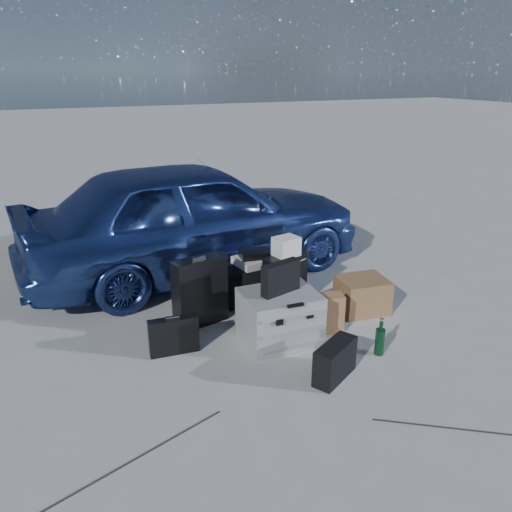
{
  "coord_description": "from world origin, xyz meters",
  "views": [
    {
      "loc": [
        -1.63,
        -2.91,
        2.22
      ],
      "look_at": [
        0.12,
        0.85,
        0.66
      ],
      "focal_mm": 35.0,
      "sensor_mm": 36.0,
      "label": 1
    }
  ],
  "objects_px": {
    "car": "(195,217)",
    "duffel_bag": "(259,281)",
    "briefcase": "(174,336)",
    "cardboard_box": "(362,295)",
    "suitcase_left": "(200,291)",
    "suitcase_right": "(285,282)",
    "green_bottle": "(380,337)",
    "pelican_case": "(280,317)"
  },
  "relations": [
    {
      "from": "car",
      "to": "cardboard_box",
      "type": "bearing_deg",
      "value": -150.35
    },
    {
      "from": "suitcase_left",
      "to": "green_bottle",
      "type": "distance_m",
      "value": 1.63
    },
    {
      "from": "car",
      "to": "suitcase_left",
      "type": "distance_m",
      "value": 1.35
    },
    {
      "from": "car",
      "to": "pelican_case",
      "type": "xyz_separation_m",
      "value": [
        0.13,
        -1.84,
        -0.43
      ]
    },
    {
      "from": "pelican_case",
      "to": "briefcase",
      "type": "relative_size",
      "value": 1.53
    },
    {
      "from": "car",
      "to": "briefcase",
      "type": "height_order",
      "value": "car"
    },
    {
      "from": "cardboard_box",
      "to": "suitcase_right",
      "type": "bearing_deg",
      "value": 151.66
    },
    {
      "from": "suitcase_left",
      "to": "duffel_bag",
      "type": "bearing_deg",
      "value": 8.02
    },
    {
      "from": "suitcase_left",
      "to": "duffel_bag",
      "type": "height_order",
      "value": "suitcase_left"
    },
    {
      "from": "briefcase",
      "to": "suitcase_right",
      "type": "relative_size",
      "value": 0.73
    },
    {
      "from": "briefcase",
      "to": "duffel_bag",
      "type": "xyz_separation_m",
      "value": [
        1.09,
        0.66,
        0.03
      ]
    },
    {
      "from": "suitcase_left",
      "to": "duffel_bag",
      "type": "distance_m",
      "value": 0.77
    },
    {
      "from": "duffel_bag",
      "to": "cardboard_box",
      "type": "relative_size",
      "value": 1.7
    },
    {
      "from": "suitcase_right",
      "to": "car",
      "type": "bearing_deg",
      "value": 89.0
    },
    {
      "from": "pelican_case",
      "to": "briefcase",
      "type": "xyz_separation_m",
      "value": [
        -0.88,
        0.19,
        -0.07
      ]
    },
    {
      "from": "pelican_case",
      "to": "cardboard_box",
      "type": "bearing_deg",
      "value": 13.08
    },
    {
      "from": "suitcase_right",
      "to": "cardboard_box",
      "type": "relative_size",
      "value": 1.26
    },
    {
      "from": "green_bottle",
      "to": "car",
      "type": "bearing_deg",
      "value": 107.99
    },
    {
      "from": "suitcase_right",
      "to": "cardboard_box",
      "type": "height_order",
      "value": "suitcase_right"
    },
    {
      "from": "briefcase",
      "to": "green_bottle",
      "type": "distance_m",
      "value": 1.7
    },
    {
      "from": "duffel_bag",
      "to": "cardboard_box",
      "type": "bearing_deg",
      "value": -38.97
    },
    {
      "from": "pelican_case",
      "to": "suitcase_left",
      "type": "distance_m",
      "value": 0.79
    },
    {
      "from": "briefcase",
      "to": "suitcase_right",
      "type": "bearing_deg",
      "value": 21.36
    },
    {
      "from": "briefcase",
      "to": "green_bottle",
      "type": "xyz_separation_m",
      "value": [
        1.53,
        -0.73,
        -0.0
      ]
    },
    {
      "from": "duffel_bag",
      "to": "suitcase_right",
      "type": "bearing_deg",
      "value": -66.26
    },
    {
      "from": "car",
      "to": "pelican_case",
      "type": "bearing_deg",
      "value": 179.67
    },
    {
      "from": "briefcase",
      "to": "suitcase_left",
      "type": "bearing_deg",
      "value": 52.95
    },
    {
      "from": "car",
      "to": "briefcase",
      "type": "xyz_separation_m",
      "value": [
        -0.75,
        -1.65,
        -0.5
      ]
    },
    {
      "from": "suitcase_left",
      "to": "cardboard_box",
      "type": "height_order",
      "value": "suitcase_left"
    },
    {
      "from": "briefcase",
      "to": "green_bottle",
      "type": "height_order",
      "value": "briefcase"
    },
    {
      "from": "briefcase",
      "to": "duffel_bag",
      "type": "distance_m",
      "value": 1.27
    },
    {
      "from": "car",
      "to": "duffel_bag",
      "type": "distance_m",
      "value": 1.15
    },
    {
      "from": "briefcase",
      "to": "cardboard_box",
      "type": "distance_m",
      "value": 1.88
    },
    {
      "from": "car",
      "to": "briefcase",
      "type": "bearing_deg",
      "value": 151.18
    },
    {
      "from": "suitcase_left",
      "to": "green_bottle",
      "type": "xyz_separation_m",
      "value": [
        1.16,
        -1.14,
        -0.16
      ]
    },
    {
      "from": "car",
      "to": "pelican_case",
      "type": "relative_size",
      "value": 6.16
    },
    {
      "from": "briefcase",
      "to": "cardboard_box",
      "type": "xyz_separation_m",
      "value": [
        1.88,
        -0.02,
        0.01
      ]
    },
    {
      "from": "car",
      "to": "green_bottle",
      "type": "height_order",
      "value": "car"
    },
    {
      "from": "car",
      "to": "briefcase",
      "type": "relative_size",
      "value": 9.39
    },
    {
      "from": "briefcase",
      "to": "suitcase_right",
      "type": "height_order",
      "value": "suitcase_right"
    },
    {
      "from": "pelican_case",
      "to": "suitcase_left",
      "type": "height_order",
      "value": "suitcase_left"
    },
    {
      "from": "suitcase_right",
      "to": "duffel_bag",
      "type": "relative_size",
      "value": 0.74
    }
  ]
}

